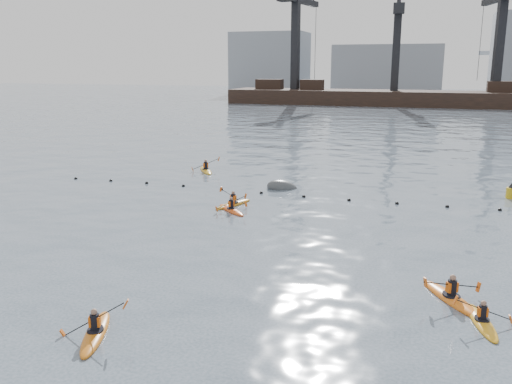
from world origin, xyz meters
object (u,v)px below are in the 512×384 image
kayaker_5 (206,170)px  kayaker_3 (233,204)px  kayaker_1 (482,321)px  nav_buoy (511,193)px  kayaker_0 (95,332)px  kayaker_4 (451,297)px  mooring_buoy (282,188)px  kayaker_2 (231,209)px

kayaker_5 → kayaker_3: bearing=-92.1°
kayaker_1 → nav_buoy: bearing=68.1°
kayaker_0 → kayaker_4: kayaker_0 is taller
mooring_buoy → kayaker_4: bearing=-55.7°
kayaker_2 → kayaker_4: (12.29, -9.27, 0.02)m
kayaker_2 → mooring_buoy: kayaker_2 is taller
kayaker_1 → kayaker_4: 1.90m
kayaker_5 → kayaker_2: bearing=-93.9°
kayaker_4 → mooring_buoy: 19.52m
kayaker_0 → kayaker_5: (-7.68, 26.70, 0.01)m
kayaker_3 → kayaker_4: kayaker_3 is taller
kayaker_3 → nav_buoy: same height
kayaker_1 → kayaker_0: bearing=-171.2°
kayaker_0 → nav_buoy: size_ratio=2.72×
kayaker_0 → kayaker_3: kayaker_0 is taller
mooring_buoy → nav_buoy: 15.18m
kayaker_4 → kayaker_5: (-18.71, 20.25, -0.00)m
kayaker_2 → mooring_buoy: (1.29, 6.84, -0.09)m
kayaker_1 → kayaker_3: (-13.61, 12.22, 0.01)m
kayaker_1 → nav_buoy: 19.93m
kayaker_2 → mooring_buoy: 6.96m
kayaker_0 → mooring_buoy: size_ratio=1.42×
kayaker_2 → mooring_buoy: size_ratio=1.16×
kayaker_3 → kayaker_2: bearing=-54.4°
kayaker_2 → nav_buoy: nav_buoy is taller
kayaker_3 → kayaker_4: 16.49m
kayaker_1 → kayaker_3: size_ratio=0.92×
kayaker_3 → kayaker_4: (12.65, -10.58, 0.01)m
kayaker_0 → kayaker_1: kayaker_0 is taller
nav_buoy → kayaker_0: bearing=-121.6°
kayaker_3 → kayaker_0: bearing=-64.4°
kayaker_2 → kayaker_4: kayaker_4 is taller
kayaker_0 → kayaker_5: size_ratio=0.99×
kayaker_4 → mooring_buoy: size_ratio=1.49×
kayaker_2 → nav_buoy: (16.34, 8.77, 0.27)m
kayaker_4 → mooring_buoy: bearing=-88.2°
kayaker_0 → kayaker_4: size_ratio=0.95×
kayaker_5 → nav_buoy: kayaker_5 is taller
kayaker_0 → kayaker_4: bearing=8.5°
kayaker_0 → kayaker_2: (-1.26, 15.72, -0.01)m
kayaker_1 → kayaker_2: size_ratio=1.13×
kayaker_2 → kayaker_5: bearing=73.4°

